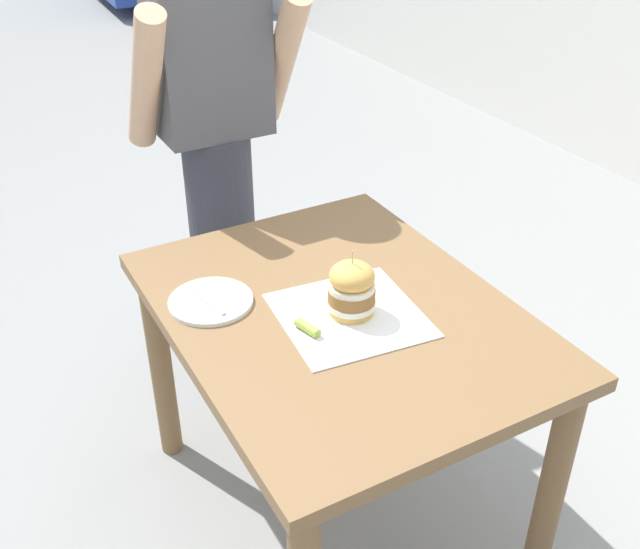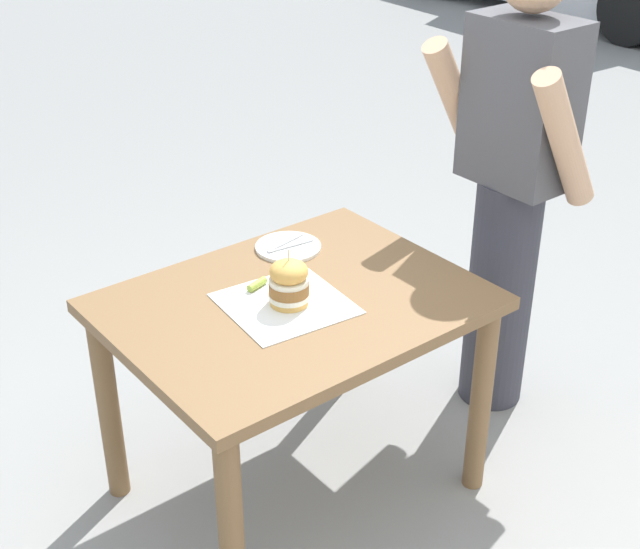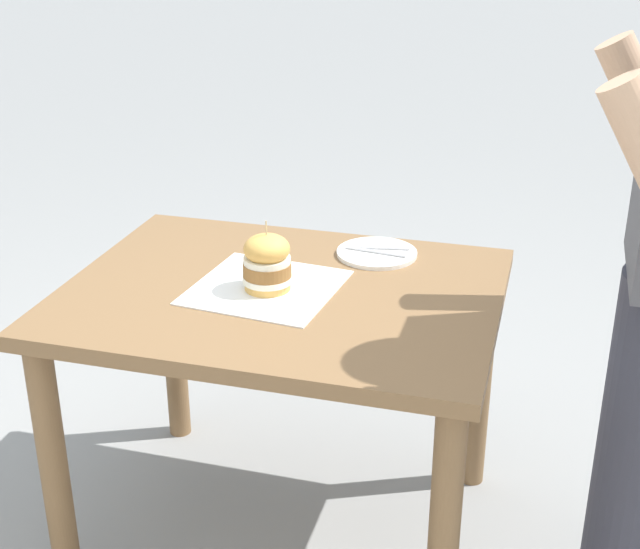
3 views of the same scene
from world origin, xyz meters
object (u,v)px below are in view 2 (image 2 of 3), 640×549
pickle_spear (257,284)px  diner_across_table (511,186)px  patio_table (295,333)px  side_plate_with_forks (288,247)px  sandwich (289,283)px

pickle_spear → diner_across_table: (0.16, 0.96, 0.13)m
patio_table → pickle_spear: size_ratio=15.03×
diner_across_table → patio_table: bearing=-92.7°
patio_table → pickle_spear: pickle_spear is taller
diner_across_table → side_plate_with_forks: bearing=-113.8°
patio_table → side_plate_with_forks: size_ratio=4.93×
side_plate_with_forks → patio_table: bearing=-33.5°
patio_table → sandwich: sandwich is taller
sandwich → diner_across_table: 0.94m
patio_table → pickle_spear: (-0.12, -0.05, 0.14)m
sandwich → diner_across_table: bearing=88.5°
sandwich → side_plate_with_forks: size_ratio=0.82×
pickle_spear → patio_table: bearing=23.7°
sandwich → pickle_spear: bearing=-171.1°
patio_table → diner_across_table: (0.04, 0.91, 0.27)m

